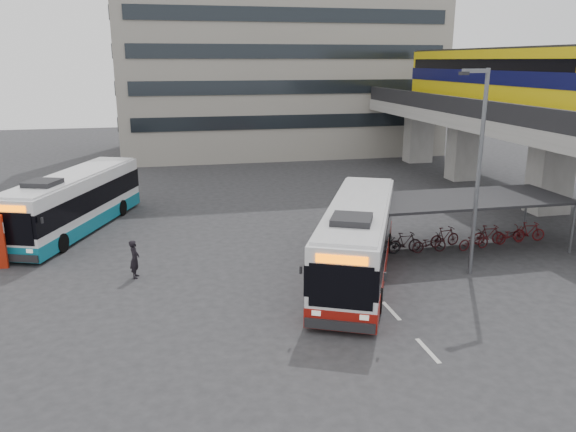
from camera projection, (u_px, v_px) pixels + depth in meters
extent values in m
plane|color=#28282B|center=(305.00, 286.00, 22.88)|extent=(120.00, 120.00, 0.00)
cube|color=gray|center=(550.00, 175.00, 33.31)|extent=(2.20, 1.60, 4.60)
cube|color=gray|center=(464.00, 150.00, 42.72)|extent=(2.20, 1.60, 4.60)
cube|color=gray|center=(419.00, 136.00, 50.24)|extent=(2.20, 1.60, 4.60)
cube|color=gray|center=(515.00, 121.00, 36.34)|extent=(8.00, 32.00, 0.90)
cube|color=black|center=(464.00, 107.00, 35.29)|extent=(0.35, 32.00, 1.10)
cube|color=black|center=(567.00, 105.00, 36.84)|extent=(0.35, 32.00, 1.10)
cube|color=#D7BA0C|center=(495.00, 80.00, 38.29)|extent=(2.90, 20.00, 3.90)
cube|color=#0A0B39|center=(495.00, 77.00, 38.23)|extent=(2.98, 20.02, 0.90)
cube|color=black|center=(496.00, 64.00, 38.02)|extent=(2.96, 19.20, 0.70)
cube|color=black|center=(497.00, 50.00, 37.76)|extent=(2.70, 19.60, 0.25)
cylinder|color=#595B60|center=(354.00, 220.00, 27.84)|extent=(0.12, 0.12, 2.40)
cylinder|color=#595B60|center=(526.00, 210.00, 29.83)|extent=(0.12, 0.12, 2.40)
cylinder|color=#595B60|center=(381.00, 243.00, 24.45)|extent=(0.12, 0.12, 2.40)
cylinder|color=#595B60|center=(573.00, 229.00, 26.44)|extent=(0.12, 0.12, 2.40)
cube|color=black|center=(463.00, 199.00, 26.80)|extent=(10.00, 4.00, 0.12)
imported|color=black|center=(382.00, 245.00, 26.51)|extent=(1.71, 0.60, 0.90)
imported|color=black|center=(405.00, 242.00, 26.73)|extent=(1.66, 0.47, 1.00)
imported|color=black|center=(427.00, 242.00, 26.98)|extent=(1.71, 0.60, 0.90)
imported|color=black|center=(449.00, 239.00, 27.21)|extent=(1.66, 0.47, 1.00)
imported|color=#350C0F|center=(470.00, 238.00, 27.46)|extent=(1.71, 0.60, 0.90)
imported|color=#3F0C0F|center=(491.00, 236.00, 27.68)|extent=(1.66, 0.47, 1.00)
imported|color=#490C0F|center=(512.00, 235.00, 27.93)|extent=(1.71, 0.60, 0.90)
imported|color=#540C0F|center=(532.00, 233.00, 28.15)|extent=(1.66, 0.47, 1.00)
cube|color=gray|center=(276.00, 22.00, 54.64)|extent=(30.00, 15.00, 25.00)
cube|color=beige|center=(428.00, 351.00, 17.75)|extent=(0.15, 1.60, 0.01)
cube|color=beige|center=(391.00, 311.00, 20.57)|extent=(0.15, 1.60, 0.01)
cube|color=beige|center=(363.00, 280.00, 23.39)|extent=(0.15, 1.60, 0.01)
cube|color=white|center=(358.00, 236.00, 23.61)|extent=(6.96, 11.33, 2.60)
cube|color=maroon|center=(357.00, 263.00, 23.93)|extent=(7.01, 11.38, 0.71)
cube|color=black|center=(358.00, 233.00, 23.57)|extent=(7.02, 11.37, 1.09)
cube|color=#FF6700|center=(342.00, 260.00, 18.00)|extent=(1.57, 0.78, 0.28)
cube|color=black|center=(352.00, 220.00, 20.53)|extent=(1.95, 1.98, 0.27)
cylinder|color=black|center=(317.00, 295.00, 20.75)|extent=(0.66, 0.98, 0.95)
cylinder|color=black|center=(387.00, 243.00, 26.70)|extent=(0.66, 0.98, 0.95)
cube|color=white|center=(75.00, 199.00, 29.96)|extent=(6.16, 11.29, 2.56)
cube|color=#0D647A|center=(77.00, 221.00, 30.28)|extent=(6.21, 11.34, 0.70)
cube|color=black|center=(75.00, 197.00, 29.93)|extent=(6.22, 11.33, 1.07)
cube|color=#FF6700|center=(8.00, 208.00, 24.38)|extent=(1.58, 0.66, 0.28)
cube|color=black|center=(42.00, 183.00, 26.90)|extent=(1.86, 1.90, 0.26)
cylinder|color=black|center=(19.00, 241.00, 27.04)|extent=(0.59, 0.97, 0.93)
cylinder|color=black|center=(121.00, 208.00, 33.12)|extent=(0.59, 0.97, 0.93)
imported|color=black|center=(135.00, 259.00, 23.53)|extent=(0.46, 0.64, 1.64)
cylinder|color=#595B60|center=(478.00, 176.00, 23.08)|extent=(0.17, 0.17, 8.58)
cube|color=#595B60|center=(476.00, 71.00, 21.68)|extent=(1.29, 0.47, 0.16)
cube|color=black|center=(464.00, 73.00, 21.44)|extent=(0.41, 0.28, 0.13)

